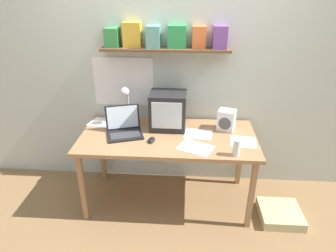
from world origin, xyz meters
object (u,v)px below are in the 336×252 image
Objects in this scene: laptop at (124,127)px; open_notebook at (102,122)px; juice_glass at (237,148)px; corner_desk at (168,141)px; printed_handout at (198,134)px; floor_cushion at (280,214)px; loose_paper_near_monitor at (243,142)px; space_heater at (226,120)px; loose_paper_near_laptop at (196,148)px; crt_monitor at (168,111)px; desk_lamp at (126,102)px; computer_mouse at (152,140)px.

laptop is 1.40× the size of open_notebook.
corner_desk is at bearing 151.95° from juice_glass.
juice_glass reaches higher than printed_handout.
floor_cushion is at bearing -13.69° from open_notebook.
floor_cushion is (0.41, -0.12, -0.71)m from loose_paper_near_monitor.
space_heater reaches higher than loose_paper_near_monitor.
floor_cushion is (0.84, 0.02, -0.71)m from loose_paper_near_laptop.
laptop reaches higher than printed_handout.
corner_desk is 0.30m from crt_monitor.
open_notebook is at bearing -163.84° from space_heater.
space_heater is 0.31m from printed_handout.
juice_glass is 0.52× the size of printed_handout.
desk_lamp is at bearing 73.77° from laptop.
space_heater is (0.98, -0.06, -0.14)m from desk_lamp.
crt_monitor is at bearing -161.44° from space_heater.
space_heater is at bearing 0.18° from crt_monitor.
desk_lamp reaches higher than juice_glass.
corner_desk is 4.27× the size of floor_cushion.
open_notebook is at bearing 166.31° from floor_cushion.
computer_mouse is (-0.14, -0.13, 0.08)m from corner_desk.
computer_mouse is (0.29, -0.35, -0.22)m from desk_lamp.
laptop is at bearing 160.76° from loose_paper_near_laptop.
juice_glass is 0.41× the size of loose_paper_near_laptop.
printed_handout is at bearing 130.25° from juice_glass.
crt_monitor is at bearing 156.39° from printed_handout.
loose_paper_near_monitor is (1.12, -0.31, -0.24)m from desk_lamp.
desk_lamp is 0.36m from open_notebook.
loose_paper_near_monitor is at bearing 17.36° from loose_paper_near_laptop.
laptop reaches higher than juice_glass.
crt_monitor is at bearing -5.18° from open_notebook.
crt_monitor is 0.51m from loose_paper_near_laptop.
open_notebook is at bearing -162.59° from desk_lamp.
printed_handout is (0.43, 0.17, -0.01)m from computer_mouse.
desk_lamp is 0.85m from loose_paper_near_laptop.
laptop is at bearing -37.84° from open_notebook.
crt_monitor reaches higher than loose_paper_near_laptop.
desk_lamp is at bearing 164.40° from floor_cushion.
loose_paper_near_laptop is (-0.43, -0.14, 0.00)m from loose_paper_near_monitor.
laptop is 0.32m from computer_mouse.
space_heater is at bearing -9.44° from laptop.
laptop is 0.72m from loose_paper_near_laptop.
crt_monitor is 1.28× the size of open_notebook.
loose_paper_near_monitor is at bearing -12.91° from open_notebook.
crt_monitor reaches higher than printed_handout.
loose_paper_near_monitor is at bearing 3.14° from computer_mouse.
printed_handout is 1.00m from open_notebook.
juice_glass is at bearing -38.17° from crt_monitor.
laptop is 0.36m from open_notebook.
crt_monitor is 1.28× the size of printed_handout.
laptop is at bearing -152.11° from space_heater.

